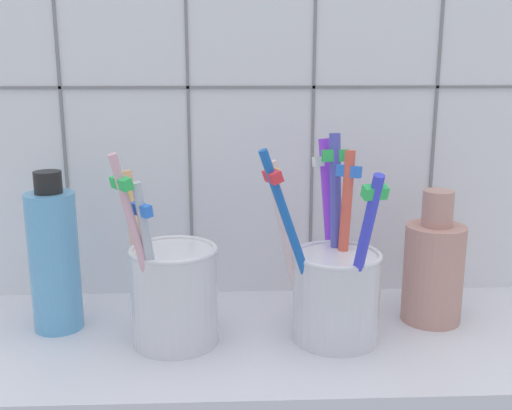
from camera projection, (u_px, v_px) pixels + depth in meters
The scene contains 6 objects.
counter_slab at pixel (256, 345), 55.97cm from camera, with size 64.00×22.00×2.00cm, color silver.
tile_wall_back at pixel (251, 103), 62.57cm from camera, with size 64.00×2.20×45.00cm.
toothbrush_cup_left at pixel (173, 291), 53.48cm from camera, with size 8.76×9.08×17.90cm.
toothbrush_cup_right at pixel (335, 285), 54.24cm from camera, with size 11.33×13.37×18.39cm.
ceramic_vase at pixel (433, 268), 57.97cm from camera, with size 5.70×5.70×12.96cm.
soap_bottle at pixel (54, 258), 55.87cm from camera, with size 4.55×4.55×15.12cm.
Camera 1 is at (-2.17, -51.29, 26.84)cm, focal length 42.27 mm.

